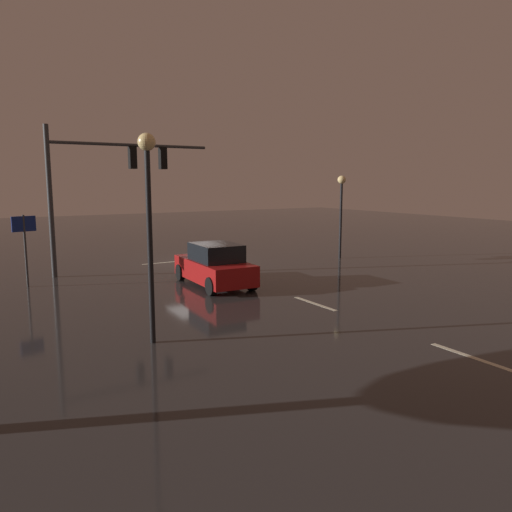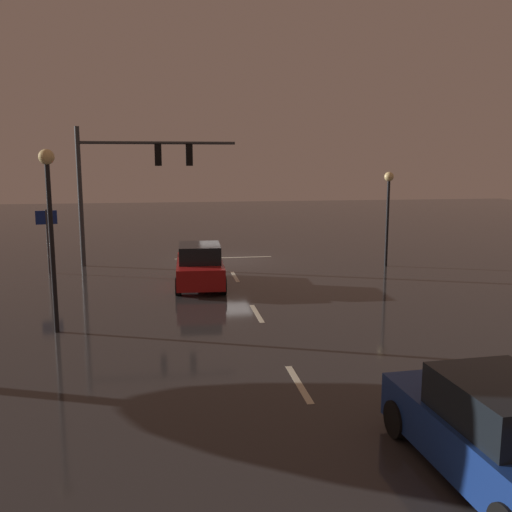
# 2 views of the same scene
# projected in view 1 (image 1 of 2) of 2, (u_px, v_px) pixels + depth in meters

# --- Properties ---
(ground_plane) EXTENTS (80.00, 80.00, 0.00)m
(ground_plane) POSITION_uv_depth(u_px,v_px,m) (195.00, 263.00, 25.22)
(ground_plane) COLOR #2D2B2B
(traffic_signal_assembly) EXTENTS (7.39, 0.47, 6.50)m
(traffic_signal_assembly) POSITION_uv_depth(u_px,v_px,m) (105.00, 174.00, 21.98)
(traffic_signal_assembly) COLOR #383A3D
(traffic_signal_assembly) RESTS_ON ground_plane
(lane_dash_far) EXTENTS (0.16, 2.20, 0.01)m
(lane_dash_far) POSITION_uv_depth(u_px,v_px,m) (232.00, 275.00, 21.83)
(lane_dash_far) COLOR beige
(lane_dash_far) RESTS_ON ground_plane
(lane_dash_mid) EXTENTS (0.16, 2.20, 0.01)m
(lane_dash_mid) POSITION_uv_depth(u_px,v_px,m) (315.00, 304.00, 16.75)
(lane_dash_mid) COLOR beige
(lane_dash_mid) RESTS_ON ground_plane
(lane_dash_near) EXTENTS (0.16, 2.20, 0.01)m
(lane_dash_near) POSITION_uv_depth(u_px,v_px,m) (471.00, 357.00, 11.67)
(lane_dash_near) COLOR beige
(lane_dash_near) RESTS_ON ground_plane
(stop_bar) EXTENTS (5.00, 0.16, 0.01)m
(stop_bar) POSITION_uv_depth(u_px,v_px,m) (188.00, 260.00, 25.93)
(stop_bar) COLOR beige
(stop_bar) RESTS_ON ground_plane
(car_approaching) EXTENTS (2.05, 4.43, 1.70)m
(car_approaching) POSITION_uv_depth(u_px,v_px,m) (215.00, 266.00, 19.60)
(car_approaching) COLOR maroon
(car_approaching) RESTS_ON ground_plane
(street_lamp_left_kerb) EXTENTS (0.44, 0.44, 4.44)m
(street_lamp_left_kerb) POSITION_uv_depth(u_px,v_px,m) (341.00, 200.00, 26.24)
(street_lamp_left_kerb) COLOR black
(street_lamp_left_kerb) RESTS_ON ground_plane
(street_lamp_right_kerb) EXTENTS (0.44, 0.44, 5.29)m
(street_lamp_right_kerb) POSITION_uv_depth(u_px,v_px,m) (148.00, 199.00, 12.15)
(street_lamp_right_kerb) COLOR black
(street_lamp_right_kerb) RESTS_ON ground_plane
(route_sign) EXTENTS (0.89, 0.25, 2.85)m
(route_sign) POSITION_uv_depth(u_px,v_px,m) (25.00, 235.00, 19.13)
(route_sign) COLOR #383A3D
(route_sign) RESTS_ON ground_plane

